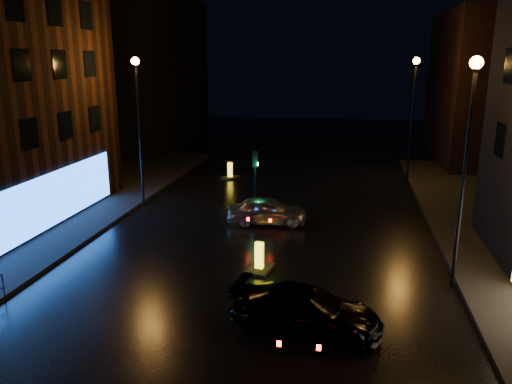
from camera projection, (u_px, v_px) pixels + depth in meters
ground at (208, 355)px, 14.39m from camera, size 120.00×120.00×0.00m
building_far_left at (145, 72)px, 48.62m from camera, size 8.00×16.00×14.00m
building_far_right at (491, 88)px, 40.61m from camera, size 8.00×14.00×12.00m
street_lamp_lfar at (138, 109)px, 27.61m from camera, size 0.44×0.44×8.37m
street_lamp_rnear at (468, 140)px, 17.28m from camera, size 0.44×0.44×8.37m
street_lamp_rfar at (413, 102)px, 32.48m from camera, size 0.44×0.44×8.37m
traffic_signal at (255, 203)px, 27.77m from camera, size 1.40×2.40×3.45m
silver_hatchback at (267, 211)px, 25.71m from camera, size 4.23×2.08×1.39m
dark_sedan at (307, 310)px, 15.58m from camera, size 4.94×2.54×1.37m
bollard_near at (259, 264)px, 20.09m from camera, size 1.14×1.50×1.19m
bollard_far at (230, 175)px, 35.68m from camera, size 1.21×1.50×1.14m
road_sign_right at (457, 237)px, 18.73m from camera, size 0.24×0.57×2.42m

